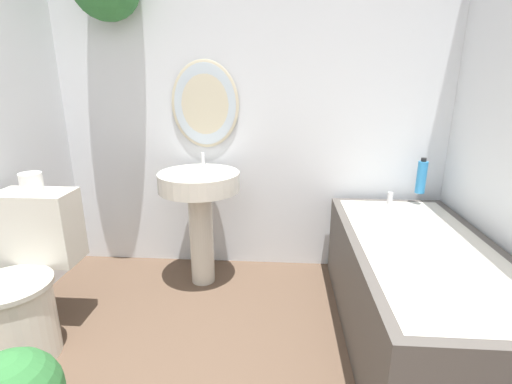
# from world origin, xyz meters

# --- Properties ---
(wall_back) EXTENTS (2.79, 0.42, 2.40)m
(wall_back) POSITION_xyz_m (-0.14, 2.38, 1.31)
(wall_back) COLOR silver
(wall_back) RESTS_ON ground_plane
(toilet) EXTENTS (0.39, 0.58, 0.79)m
(toilet) POSITION_xyz_m (-1.08, 1.39, 0.35)
(toilet) COLOR beige
(toilet) RESTS_ON ground_plane
(pedestal_sink) EXTENTS (0.52, 0.52, 0.88)m
(pedestal_sink) POSITION_xyz_m (-0.32, 2.08, 0.59)
(pedestal_sink) COLOR beige
(pedestal_sink) RESTS_ON ground_plane
(bathtub) EXTENTS (0.74, 1.52, 0.62)m
(bathtub) POSITION_xyz_m (0.94, 1.57, 0.29)
(bathtub) COLOR #4C4742
(bathtub) RESTS_ON ground_plane
(shampoo_bottle) EXTENTS (0.06, 0.06, 0.24)m
(shampoo_bottle) POSITION_xyz_m (1.13, 2.24, 0.73)
(shampoo_bottle) COLOR #2D84C6
(shampoo_bottle) RESTS_ON bathtub
(toilet_paper_roll) EXTENTS (0.11, 0.11, 0.10)m
(toilet_paper_roll) POSITION_xyz_m (-1.08, 1.56, 0.84)
(toilet_paper_roll) COLOR white
(toilet_paper_roll) RESTS_ON toilet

